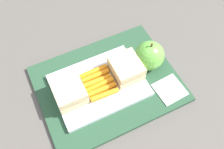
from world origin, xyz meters
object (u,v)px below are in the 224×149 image
(sandwich_half_left, at_px, (69,92))
(sandwich_half_right, at_px, (126,68))
(food_tray, at_px, (99,85))
(apple, at_px, (150,56))
(paper_napkin, at_px, (170,89))
(carrot_sticks_bundle, at_px, (99,83))

(sandwich_half_left, relative_size, sandwich_half_right, 1.00)
(food_tray, xyz_separation_m, apple, (0.15, 0.01, 0.03))
(apple, bearing_deg, sandwich_half_right, -175.63)
(sandwich_half_left, relative_size, apple, 0.90)
(paper_napkin, bearing_deg, apple, 96.28)
(carrot_sticks_bundle, height_order, apple, apple)
(carrot_sticks_bundle, height_order, paper_napkin, carrot_sticks_bundle)
(food_tray, relative_size, paper_napkin, 3.29)
(sandwich_half_right, height_order, carrot_sticks_bundle, sandwich_half_right)
(food_tray, relative_size, carrot_sticks_bundle, 2.60)
(sandwich_half_right, bearing_deg, apple, 4.37)
(food_tray, relative_size, sandwich_half_left, 2.88)
(food_tray, xyz_separation_m, paper_napkin, (0.16, -0.09, -0.00))
(apple, bearing_deg, paper_napkin, -83.72)
(sandwich_half_right, bearing_deg, paper_napkin, -47.36)
(food_tray, xyz_separation_m, sandwich_half_left, (-0.08, 0.00, 0.03))
(sandwich_half_left, xyz_separation_m, carrot_sticks_bundle, (0.08, 0.00, -0.02))
(food_tray, bearing_deg, paper_napkin, -29.10)
(carrot_sticks_bundle, bearing_deg, sandwich_half_left, -179.76)
(carrot_sticks_bundle, xyz_separation_m, paper_napkin, (0.16, -0.09, -0.02))
(sandwich_half_left, distance_m, sandwich_half_right, 0.16)
(sandwich_half_right, relative_size, apple, 0.90)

